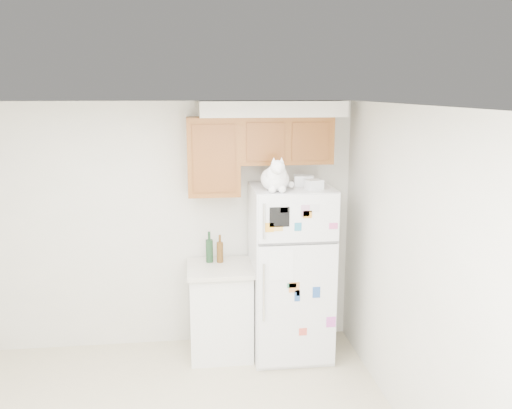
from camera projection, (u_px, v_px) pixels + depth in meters
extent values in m
cube|color=silver|center=(164.00, 227.00, 5.47)|extent=(3.80, 0.04, 2.50)
cube|color=silver|center=(429.00, 289.00, 3.76)|extent=(0.04, 4.00, 2.50)
cube|color=white|center=(143.00, 107.00, 3.27)|extent=(3.80, 4.00, 0.04)
cube|color=brown|center=(285.00, 140.00, 5.26)|extent=(0.90, 0.33, 0.45)
cube|color=brown|center=(213.00, 156.00, 5.21)|extent=(0.50, 0.33, 0.75)
cube|color=silver|center=(272.00, 109.00, 5.19)|extent=(1.40, 0.37, 0.15)
cube|color=white|center=(290.00, 272.00, 5.33)|extent=(0.76, 0.72, 1.70)
cube|color=white|center=(299.00, 219.00, 4.84)|extent=(0.74, 0.03, 0.44)
cube|color=white|center=(298.00, 307.00, 5.01)|extent=(0.74, 0.03, 1.19)
cube|color=#59595B|center=(299.00, 243.00, 4.88)|extent=(0.74, 0.03, 0.02)
cylinder|color=silver|center=(264.00, 221.00, 4.77)|extent=(0.02, 0.02, 0.32)
cylinder|color=silver|center=(264.00, 293.00, 4.91)|extent=(0.02, 0.02, 0.55)
cube|color=black|center=(280.00, 217.00, 4.79)|extent=(0.18, 0.00, 0.18)
cube|color=white|center=(281.00, 265.00, 4.89)|extent=(0.22, 0.00, 0.28)
cube|color=#DE5445|center=(303.00, 332.00, 5.05)|extent=(0.08, 0.00, 0.07)
cube|color=teal|center=(298.00, 227.00, 4.83)|extent=(0.06, 0.00, 0.07)
cube|color=gold|center=(279.00, 229.00, 4.81)|extent=(0.08, 0.00, 0.05)
cube|color=orange|center=(307.00, 214.00, 4.82)|extent=(0.08, 0.00, 0.07)
cube|color=#C950B4|center=(331.00, 322.00, 5.07)|extent=(0.09, 0.00, 0.10)
cube|color=#254E97|center=(316.00, 292.00, 4.99)|extent=(0.07, 0.00, 0.11)
cube|color=silver|center=(284.00, 208.00, 4.78)|extent=(0.07, 0.00, 0.08)
cube|color=silver|center=(315.00, 208.00, 4.82)|extent=(0.09, 0.00, 0.07)
cube|color=white|center=(300.00, 293.00, 4.97)|extent=(0.06, 0.00, 0.06)
cube|color=#397E62|center=(292.00, 285.00, 4.94)|extent=(0.09, 0.00, 0.05)
cube|color=#BC86A7|center=(305.00, 211.00, 4.81)|extent=(0.08, 0.00, 0.10)
cube|color=orange|center=(270.00, 228.00, 4.80)|extent=(0.08, 0.00, 0.08)
cube|color=#244C90|center=(297.00, 296.00, 4.97)|extent=(0.05, 0.00, 0.11)
cube|color=#D68443|center=(294.00, 287.00, 4.95)|extent=(0.10, 0.00, 0.10)
cube|color=#CE528F|center=(333.00, 226.00, 4.87)|extent=(0.08, 0.00, 0.06)
cube|color=white|center=(221.00, 311.00, 5.39)|extent=(0.60, 0.60, 0.88)
cube|color=beige|center=(220.00, 268.00, 5.28)|extent=(0.64, 0.64, 0.04)
ellipsoid|color=white|center=(275.00, 179.00, 4.95)|extent=(0.26, 0.35, 0.22)
ellipsoid|color=white|center=(277.00, 175.00, 4.84)|extent=(0.19, 0.15, 0.21)
sphere|color=white|center=(278.00, 167.00, 4.78)|extent=(0.13, 0.13, 0.13)
cone|color=white|center=(274.00, 160.00, 4.76)|extent=(0.04, 0.04, 0.05)
cone|color=white|center=(282.00, 160.00, 4.77)|extent=(0.04, 0.04, 0.05)
cone|color=#D88C8C|center=(274.00, 161.00, 4.75)|extent=(0.02, 0.02, 0.03)
cone|color=#D88C8C|center=(282.00, 161.00, 4.76)|extent=(0.02, 0.02, 0.03)
sphere|color=white|center=(279.00, 171.00, 4.73)|extent=(0.06, 0.06, 0.06)
sphere|color=white|center=(272.00, 189.00, 4.83)|extent=(0.07, 0.07, 0.07)
sphere|color=white|center=(282.00, 189.00, 4.84)|extent=(0.07, 0.07, 0.07)
cylinder|color=white|center=(284.00, 184.00, 5.10)|extent=(0.16, 0.22, 0.07)
cube|color=white|center=(304.00, 181.00, 5.19)|extent=(0.20, 0.16, 0.10)
cube|color=white|center=(314.00, 185.00, 5.01)|extent=(0.18, 0.16, 0.09)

